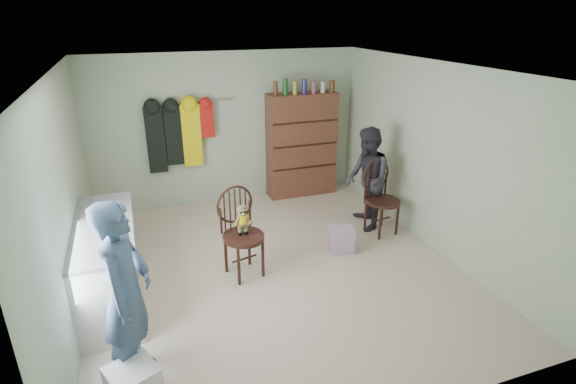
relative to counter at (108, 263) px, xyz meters
name	(u,v)px	position (x,y,z in m)	size (l,w,h in m)	color
ground_plane	(275,268)	(1.95, 0.00, -0.47)	(5.00, 5.00, 0.00)	beige
room_walls	(260,139)	(1.95, 0.53, 1.11)	(5.00, 5.00, 5.00)	#B6C6A6
counter	(108,263)	(0.00, 0.00, 0.00)	(0.64, 1.86, 0.94)	silver
chair_front	(241,227)	(1.54, 0.06, 0.16)	(0.61, 0.61, 1.13)	#3D1D15
chair_far	(380,195)	(3.74, 0.50, 0.11)	(0.56, 0.56, 1.09)	#3D1D15
striped_bag	(341,239)	(2.95, 0.13, -0.30)	(0.33, 0.26, 0.35)	pink
person_left	(127,294)	(0.22, -1.30, 0.39)	(0.63, 0.41, 1.72)	#425879
person_right	(367,179)	(3.61, 0.69, 0.30)	(0.75, 0.58, 1.54)	#2D2B33
dresser	(302,144)	(3.20, 2.30, 0.44)	(1.20, 0.39, 2.07)	brown
coat_rack	(178,135)	(1.12, 2.38, 0.78)	(1.42, 0.12, 1.09)	#99999E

